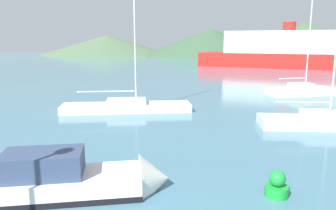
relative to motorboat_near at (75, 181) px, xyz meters
The scene contains 9 objects.
motorboat_near is the anchor object (origin of this frame).
sailboat_inner 24.75m from the motorboat_near, 62.13° to the left, with size 6.48×4.41×9.24m.
sailboat_middle 12.67m from the motorboat_near, 99.26° to the left, with size 9.20×4.40×10.68m.
sailboat_outer 14.42m from the motorboat_near, 45.14° to the left, with size 6.99×2.84×11.34m.
ferry_distant 56.54m from the motorboat_near, 73.59° to the left, with size 32.62×15.62×8.13m.
buoy_marker 6.50m from the motorboat_near, ahead, with size 0.74×0.74×0.86m.
hill_west 110.01m from the motorboat_near, 109.50° to the left, with size 45.50×45.50×6.62m.
hill_central 99.55m from the motorboat_near, 89.94° to the left, with size 44.83×44.83×8.55m.
hill_east 100.57m from the motorboat_near, 73.95° to the left, with size 50.18×50.18×9.84m.
Camera 1 is at (2.31, -4.41, 4.92)m, focal length 35.00 mm.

